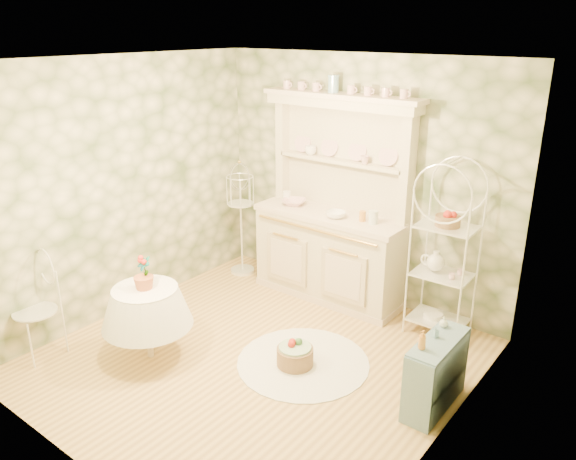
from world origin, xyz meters
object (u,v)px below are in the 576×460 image
Objects in this scene: round_table at (148,321)px; floor_basket at (295,354)px; side_shelf at (435,376)px; birdcage_stand at (241,222)px; kitchen_dresser at (331,201)px; bakers_rack at (444,256)px; cafe_chair at (36,317)px.

floor_basket is (1.17, 0.72, -0.26)m from round_table.
birdcage_stand reaches higher than side_shelf.
bakers_rack is at bearing -0.77° from kitchen_dresser.
round_table reaches higher than side_shelf.
kitchen_dresser is 1.38m from bakers_rack.
cafe_chair is (-3.29, -1.57, 0.11)m from side_shelf.
cafe_chair is 0.58× the size of birdcage_stand.
kitchen_dresser is at bearing 68.39° from cafe_chair.
side_shelf is at bearing -18.51° from birdcage_stand.
cafe_chair is (-2.83, -2.69, -0.46)m from bakers_rack.
round_table is at bearing -165.62° from side_shelf.
kitchen_dresser is 1.69× the size of birdcage_stand.
floor_basket is at bearing -35.08° from birdcage_stand.
floor_basket is at bearing -121.96° from bakers_rack.
side_shelf is at bearing -69.43° from bakers_rack.
bakers_rack reaches higher than round_table.
round_table is at bearing -72.70° from birdcage_stand.
bakers_rack is at bearing 2.31° from birdcage_stand.
side_shelf is (0.46, -1.12, -0.57)m from bakers_rack.
birdcage_stand is at bearing 107.30° from round_table.
floor_basket is (-0.79, -1.36, -0.73)m from bakers_rack.
side_shelf is at bearing 32.53° from cafe_chair.
bakers_rack is (1.35, -0.02, -0.29)m from kitchen_dresser.
cafe_chair is at bearing -161.69° from side_shelf.
bakers_rack is 2.59m from birdcage_stand.
kitchen_dresser is 1.32m from birdcage_stand.
round_table is 2.09m from birdcage_stand.
kitchen_dresser is 2.94× the size of cafe_chair.
round_table is at bearing -148.48° from floor_basket.
round_table is (-1.96, -2.08, -0.47)m from bakers_rack.
birdcage_stand reaches higher than round_table.
bakers_rack reaches higher than cafe_chair.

